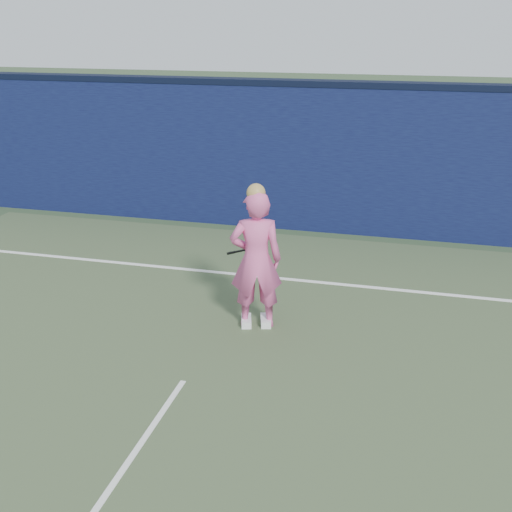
# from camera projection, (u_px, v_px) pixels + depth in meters

# --- Properties ---
(ground) EXTENTS (80.00, 80.00, 0.00)m
(ground) POSITION_uv_depth(u_px,v_px,m) (145.00, 439.00, 5.82)
(ground) COLOR #2D472B
(ground) RESTS_ON ground
(backstop_wall) EXTENTS (24.00, 0.40, 2.50)m
(backstop_wall) POSITION_uv_depth(u_px,v_px,m) (290.00, 159.00, 11.28)
(backstop_wall) COLOR #0C0F35
(backstop_wall) RESTS_ON ground
(wall_cap) EXTENTS (24.00, 0.42, 0.10)m
(wall_cap) POSITION_uv_depth(u_px,v_px,m) (292.00, 83.00, 10.82)
(wall_cap) COLOR black
(wall_cap) RESTS_ON backstop_wall
(player) EXTENTS (0.72, 0.57, 1.80)m
(player) POSITION_uv_depth(u_px,v_px,m) (256.00, 260.00, 7.67)
(player) COLOR #E25899
(player) RESTS_ON ground
(racket) EXTENTS (0.52, 0.13, 0.27)m
(racket) POSITION_uv_depth(u_px,v_px,m) (253.00, 249.00, 8.06)
(racket) COLOR black
(racket) RESTS_ON ground
(court_lines) EXTENTS (11.00, 12.04, 0.01)m
(court_lines) POSITION_uv_depth(u_px,v_px,m) (129.00, 461.00, 5.52)
(court_lines) COLOR white
(court_lines) RESTS_ON court_surface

